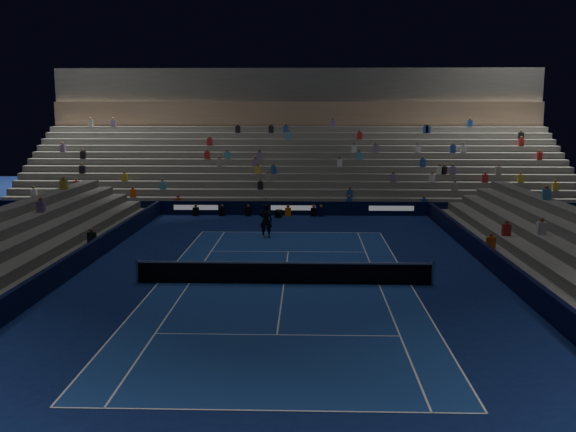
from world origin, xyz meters
The scene contains 9 objects.
ground centered at (0.00, 0.00, 0.00)m, with size 90.00×90.00×0.00m, color #0D1A4E.
court_surface centered at (0.00, 0.00, 0.01)m, with size 10.97×23.77×0.01m, color navy.
sponsor_barrier_far centered at (0.00, 18.50, 0.50)m, with size 44.00×0.25×1.00m, color black.
sponsor_barrier_east centered at (9.70, 0.00, 0.50)m, with size 0.25×37.00×1.00m, color black.
sponsor_barrier_west centered at (-9.70, 0.00, 0.50)m, with size 0.25×37.00×1.00m, color black.
grandstand_main centered at (0.00, 27.90, 3.38)m, with size 44.00×15.20×11.20m.
tennis_net centered at (0.00, 0.00, 0.50)m, with size 12.90×0.10×1.10m.
tennis_player centered at (-1.43, 10.26, 1.02)m, with size 0.74×0.49×2.04m, color black.
broadcast_camera centered at (-1.01, 17.45, 0.28)m, with size 0.53×0.90×0.53m.
Camera 1 is at (0.99, -26.88, 7.44)m, focal length 39.95 mm.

